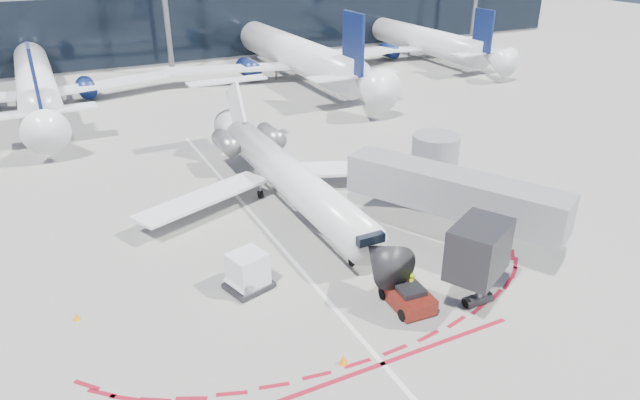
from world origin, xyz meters
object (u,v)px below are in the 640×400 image
pushback_tug (408,296)px  ramp_worker (411,287)px  uld_container (248,272)px  regional_jet (284,172)px

pushback_tug → ramp_worker: 0.58m
ramp_worker → uld_container: size_ratio=0.59×
uld_container → pushback_tug: bearing=-53.1°
regional_jet → ramp_worker: regional_jet is taller
ramp_worker → uld_container: (-7.07, 4.69, 0.25)m
regional_jet → ramp_worker: size_ratio=16.58×
pushback_tug → regional_jet: bearing=96.2°
pushback_tug → uld_container: size_ratio=1.72×
regional_jet → pushback_tug: 14.18m
regional_jet → pushback_tug: size_ratio=5.66×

